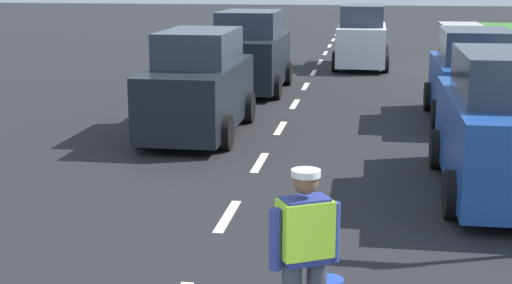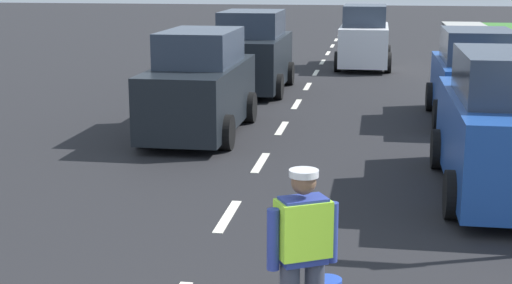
% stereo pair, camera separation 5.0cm
% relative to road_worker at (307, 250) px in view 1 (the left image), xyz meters
% --- Properties ---
extents(ground_plane, '(96.00, 96.00, 0.00)m').
position_rel_road_worker_xyz_m(ground_plane, '(-1.40, 18.81, -0.93)').
color(ground_plane, black).
extents(lane_center_line, '(0.14, 46.40, 0.01)m').
position_rel_road_worker_xyz_m(lane_center_line, '(-1.40, 23.01, -0.93)').
color(lane_center_line, silver).
rests_on(lane_center_line, ground).
extents(road_worker, '(0.65, 0.60, 1.67)m').
position_rel_road_worker_xyz_m(road_worker, '(0.00, 0.00, 0.00)').
color(road_worker, '#383D4C').
rests_on(road_worker, ground).
extents(car_oncoming_lead, '(1.86, 4.31, 2.14)m').
position_rel_road_worker_xyz_m(car_oncoming_lead, '(-3.01, 8.76, 0.06)').
color(car_oncoming_lead, black).
rests_on(car_oncoming_lead, ground).
extents(car_parked_curbside, '(2.08, 4.39, 2.18)m').
position_rel_road_worker_xyz_m(car_parked_curbside, '(2.60, 5.27, 0.09)').
color(car_parked_curbside, '#1E4799').
rests_on(car_parked_curbside, ground).
extents(car_outgoing_far, '(1.87, 3.95, 2.15)m').
position_rel_road_worker_xyz_m(car_outgoing_far, '(0.12, 20.15, 0.07)').
color(car_outgoing_far, silver).
rests_on(car_outgoing_far, ground).
extents(car_parked_far, '(1.92, 3.95, 2.07)m').
position_rel_road_worker_xyz_m(car_parked_far, '(2.75, 10.96, 0.03)').
color(car_parked_far, '#1E4799').
rests_on(car_parked_far, ground).
extents(car_oncoming_second, '(2.07, 4.16, 2.22)m').
position_rel_road_worker_xyz_m(car_oncoming_second, '(-2.88, 14.50, 0.10)').
color(car_oncoming_second, black).
rests_on(car_oncoming_second, ground).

